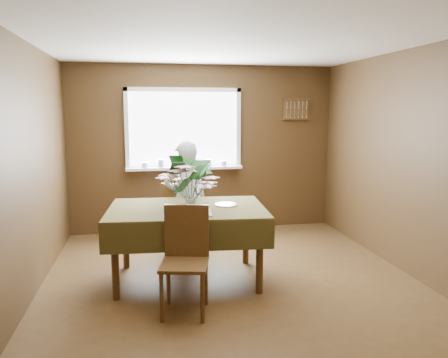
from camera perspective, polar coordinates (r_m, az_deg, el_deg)
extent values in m
plane|color=#483018|center=(4.76, 1.24, -13.63)|extent=(4.50, 4.50, 0.00)
plane|color=white|center=(4.44, 1.35, 17.66)|extent=(4.50, 4.50, 0.00)
plane|color=brown|center=(6.64, -2.68, 3.95)|extent=(4.00, 0.00, 4.00)
plane|color=brown|center=(2.31, 12.81, -5.69)|extent=(4.00, 0.00, 4.00)
plane|color=brown|center=(4.48, -24.65, 0.73)|extent=(0.00, 4.50, 4.50)
plane|color=brown|center=(5.22, 23.35, 1.87)|extent=(0.00, 4.50, 4.50)
cube|color=white|center=(6.57, -5.29, 6.49)|extent=(1.60, 0.01, 1.10)
cube|color=white|center=(6.55, -5.35, 11.55)|extent=(1.72, 0.06, 0.06)
cube|color=white|center=(6.60, -5.21, 1.45)|extent=(1.72, 0.06, 0.06)
cube|color=white|center=(6.53, -12.59, 6.30)|extent=(0.06, 0.06, 1.22)
cube|color=white|center=(6.68, 1.88, 6.56)|extent=(0.06, 0.06, 1.22)
cube|color=white|center=(6.53, -5.15, 1.46)|extent=(1.72, 0.20, 0.04)
cylinder|color=white|center=(6.48, -10.32, 1.82)|extent=(0.09, 0.09, 0.08)
cylinder|color=white|center=(6.48, -8.24, 2.04)|extent=(0.11, 0.11, 0.12)
cylinder|color=white|center=(6.50, -6.17, 1.99)|extent=(0.12, 0.12, 0.09)
cylinder|color=white|center=(6.51, -4.12, 2.19)|extent=(0.10, 0.10, 0.13)
cylinder|color=white|center=(6.55, -2.07, 2.14)|extent=(0.11, 0.11, 0.10)
cylinder|color=white|center=(6.59, -0.05, 2.08)|extent=(0.09, 0.09, 0.08)
cube|color=#54391B|center=(6.93, 9.42, 9.01)|extent=(0.40, 0.03, 0.30)
cube|color=#54391B|center=(6.92, 9.49, 10.25)|extent=(0.44, 0.04, 0.03)
cube|color=#54391B|center=(6.92, 9.43, 7.77)|extent=(0.44, 0.04, 0.03)
cylinder|color=#54391B|center=(4.41, -14.04, -10.53)|extent=(0.07, 0.07, 0.75)
cylinder|color=#54391B|center=(4.44, 4.67, -10.15)|extent=(0.07, 0.07, 0.75)
cylinder|color=#54391B|center=(5.25, -12.73, -7.32)|extent=(0.07, 0.07, 0.75)
cylinder|color=#54391B|center=(5.27, 2.86, -7.03)|extent=(0.07, 0.07, 0.75)
cube|color=#54391B|center=(4.68, -4.85, -4.09)|extent=(1.66, 1.17, 0.04)
cube|color=#342E13|center=(4.68, -4.86, -3.79)|extent=(1.73, 1.24, 0.01)
cube|color=#342E13|center=(4.17, -4.65, -7.53)|extent=(1.64, 0.14, 0.30)
cube|color=#342E13|center=(5.26, -4.98, -4.08)|extent=(1.64, 0.14, 0.30)
cube|color=#342E13|center=(4.77, -14.83, -5.71)|extent=(0.10, 1.12, 0.30)
cube|color=#342E13|center=(4.80, 5.09, -5.34)|extent=(0.10, 1.12, 0.30)
cube|color=#5196E7|center=(4.42, -4.78, -4.41)|extent=(0.50, 0.38, 0.01)
cylinder|color=#54391B|center=(5.88, -3.28, -7.00)|extent=(0.04, 0.04, 0.42)
cylinder|color=#54391B|center=(6.00, -6.37, -6.73)|extent=(0.04, 0.04, 0.42)
cylinder|color=#54391B|center=(5.58, -4.42, -7.91)|extent=(0.04, 0.04, 0.42)
cylinder|color=#54391B|center=(5.70, -7.65, -7.60)|extent=(0.04, 0.04, 0.42)
cube|color=#54391B|center=(5.73, -5.47, -5.12)|extent=(0.53, 0.53, 0.03)
cube|color=#54391B|center=(5.50, -6.19, -3.03)|extent=(0.37, 0.20, 0.47)
cylinder|color=#54391B|center=(3.95, -8.15, -15.10)|extent=(0.04, 0.04, 0.44)
cylinder|color=#54391B|center=(3.90, -2.82, -15.32)|extent=(0.04, 0.04, 0.44)
cylinder|color=#54391B|center=(4.27, -7.26, -13.18)|extent=(0.04, 0.04, 0.44)
cylinder|color=#54391B|center=(4.23, -2.38, -13.35)|extent=(0.04, 0.04, 0.44)
cube|color=#54391B|center=(4.00, -5.20, -11.08)|extent=(0.50, 0.50, 0.03)
cube|color=#54391B|center=(4.10, -4.90, -6.72)|extent=(0.41, 0.12, 0.49)
imported|color=white|center=(5.44, -5.04, -2.72)|extent=(0.58, 0.43, 1.46)
cylinder|color=white|center=(4.42, -4.36, -3.47)|extent=(0.11, 0.11, 0.15)
cylinder|color=#33662D|center=(4.40, -4.37, -2.01)|extent=(0.07, 0.07, 0.10)
cylinder|color=white|center=(4.76, 0.28, -3.36)|extent=(0.30, 0.30, 0.01)
cube|color=silver|center=(4.48, -3.22, -4.12)|extent=(0.05, 0.20, 0.00)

